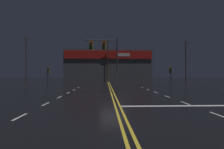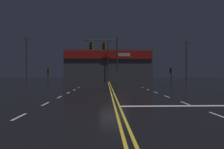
% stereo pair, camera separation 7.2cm
% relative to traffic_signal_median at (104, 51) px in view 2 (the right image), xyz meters
% --- Properties ---
extents(ground_plane, '(200.00, 200.00, 0.00)m').
position_rel_traffic_signal_median_xyz_m(ground_plane, '(0.90, -1.64, -4.54)').
color(ground_plane, black).
extents(road_markings, '(14.40, 60.00, 0.01)m').
position_rel_traffic_signal_median_xyz_m(road_markings, '(1.80, -2.83, -4.54)').
color(road_markings, gold).
rests_on(road_markings, ground).
extents(traffic_signal_median, '(3.62, 0.36, 5.98)m').
position_rel_traffic_signal_median_xyz_m(traffic_signal_median, '(0.00, 0.00, 0.00)').
color(traffic_signal_median, '#38383D').
rests_on(traffic_signal_median, ground).
extents(traffic_signal_corner_northeast, '(0.42, 0.36, 3.18)m').
position_rel_traffic_signal_median_xyz_m(traffic_signal_corner_northeast, '(10.73, 8.81, -2.21)').
color(traffic_signal_corner_northeast, '#38383D').
rests_on(traffic_signal_corner_northeast, ground).
extents(traffic_signal_corner_northwest, '(0.42, 0.36, 3.16)m').
position_rel_traffic_signal_median_xyz_m(traffic_signal_corner_northwest, '(-9.22, 9.69, -2.23)').
color(traffic_signal_corner_northwest, '#38383D').
rests_on(traffic_signal_corner_northwest, ground).
extents(building_backdrop, '(24.36, 10.23, 8.90)m').
position_rel_traffic_signal_median_xyz_m(building_backdrop, '(0.90, 33.40, -0.07)').
color(building_backdrop, '#4C4C51').
rests_on(building_backdrop, ground).
extents(utility_pole_row, '(44.90, 0.26, 11.88)m').
position_rel_traffic_signal_median_xyz_m(utility_pole_row, '(0.25, 27.52, 1.40)').
color(utility_pole_row, '#4C3828').
rests_on(utility_pole_row, ground).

